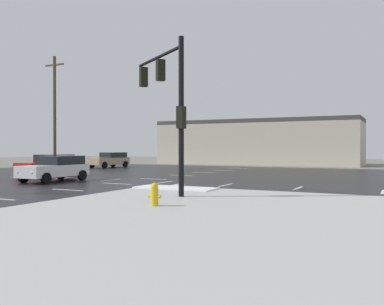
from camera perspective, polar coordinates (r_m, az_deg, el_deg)
The scene contains 12 objects.
ground_plane at distance 26.35m, azimuth -7.58°, elevation -3.94°, with size 120.00×120.00×0.00m, color slate.
road_asphalt at distance 26.35m, azimuth -7.58°, elevation -3.92°, with size 44.00×44.00×0.02m, color black.
sidewalk_corner at distance 10.31m, azimuth 10.69°, elevation -10.83°, with size 18.00×18.00×0.14m, color #B2B2AD.
snow_strip_curbside at distance 20.33m, azimuth -2.24°, elevation -4.83°, with size 4.00×1.60×0.06m, color white.
lane_markings at distance 24.54m, azimuth -7.06°, elevation -4.23°, with size 36.15×36.15×0.01m.
traffic_signal_mast at distance 18.13m, azimuth -3.21°, elevation 7.87°, with size 3.93×2.90×6.47m.
fire_hydrant at distance 14.33m, azimuth -5.12°, elevation -5.69°, with size 0.48×0.26×0.79m.
strip_building_background at distance 54.03m, azimuth 8.91°, elevation 1.39°, with size 25.09×8.00×5.58m.
sedan_red at distance 32.45m, azimuth -18.87°, elevation -1.59°, with size 2.10×4.57×1.58m.
sedan_white at distance 27.26m, azimuth -18.03°, elevation -2.02°, with size 2.05×4.55×1.58m.
sedan_tan at distance 44.81m, azimuth -11.09°, elevation -0.94°, with size 2.44×4.68×1.58m.
utility_pole_far at distance 41.06m, azimuth -18.20°, elevation 5.40°, with size 2.20×0.28×10.59m.
Camera 1 is at (14.77, -21.72, 2.13)m, focal length 39.15 mm.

